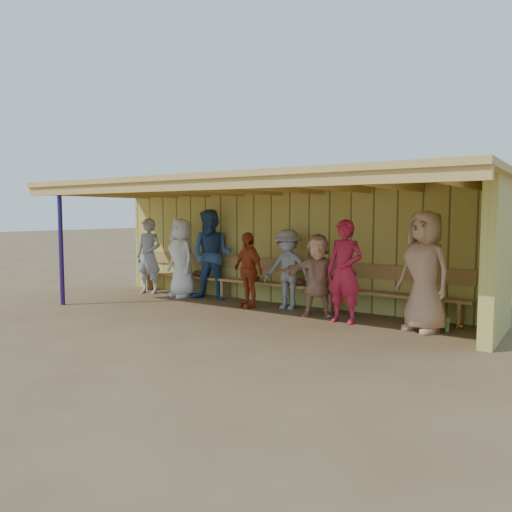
{
  "coord_description": "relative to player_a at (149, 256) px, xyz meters",
  "views": [
    {
      "loc": [
        5.33,
        -7.57,
        1.86
      ],
      "look_at": [
        0.0,
        0.35,
        1.05
      ],
      "focal_mm": 35.0,
      "sensor_mm": 36.0,
      "label": 1
    }
  ],
  "objects": [
    {
      "name": "player_c",
      "position": [
        1.71,
        0.2,
        0.1
      ],
      "size": [
        1.11,
        0.97,
        1.95
      ],
      "primitive_type": "imported",
      "rotation": [
        0.0,
        0.0,
        0.27
      ],
      "color": "#33548C",
      "rests_on": "ground"
    },
    {
      "name": "player_e",
      "position": [
        3.62,
        0.2,
        -0.1
      ],
      "size": [
        1.05,
        0.66,
        1.56
      ],
      "primitive_type": "imported",
      "rotation": [
        0.0,
        0.0,
        0.08
      ],
      "color": "gray",
      "rests_on": "ground"
    },
    {
      "name": "ground",
      "position": [
        3.18,
        -0.61,
        -0.88
      ],
      "size": [
        90.0,
        90.0,
        0.0
      ],
      "primitive_type": "plane",
      "color": "brown",
      "rests_on": "ground"
    },
    {
      "name": "dugout_structure",
      "position": [
        3.57,
        0.07,
        0.82
      ],
      "size": [
        8.8,
        3.2,
        2.5
      ],
      "color": "#CCBE57",
      "rests_on": "ground"
    },
    {
      "name": "dugout_equipment",
      "position": [
        3.16,
        0.37,
        -0.39
      ],
      "size": [
        5.85,
        0.62,
        0.8
      ],
      "color": "gold",
      "rests_on": "ground"
    },
    {
      "name": "bench",
      "position": [
        3.18,
        0.5,
        -0.35
      ],
      "size": [
        7.6,
        0.34,
        0.93
      ],
      "color": "tan",
      "rests_on": "ground"
    },
    {
      "name": "player_g",
      "position": [
        5.07,
        -0.36,
        0.01
      ],
      "size": [
        0.67,
        0.47,
        1.77
      ],
      "primitive_type": "imported",
      "rotation": [
        0.0,
        0.0,
        -0.07
      ],
      "color": "#B51D39",
      "rests_on": "ground"
    },
    {
      "name": "player_f",
      "position": [
        4.44,
        -0.13,
        -0.13
      ],
      "size": [
        1.45,
        0.99,
        1.5
      ],
      "primitive_type": "imported",
      "rotation": [
        0.0,
        0.0,
        0.44
      ],
      "color": "tan",
      "rests_on": "ground"
    },
    {
      "name": "player_a",
      "position": [
        0.0,
        0.0,
        0.0
      ],
      "size": [
        0.71,
        0.53,
        1.76
      ],
      "primitive_type": "imported",
      "rotation": [
        0.0,
        0.0,
        0.18
      ],
      "color": "#93949B",
      "rests_on": "ground"
    },
    {
      "name": "player_d",
      "position": [
        2.89,
        -0.11,
        -0.13
      ],
      "size": [
        0.95,
        0.65,
        1.5
      ],
      "primitive_type": "imported",
      "rotation": [
        0.0,
        0.0,
        -0.35
      ],
      "color": "#BA431D",
      "rests_on": "ground"
    },
    {
      "name": "player_h",
      "position": [
        6.36,
        -0.25,
        0.08
      ],
      "size": [
        1.1,
        0.94,
        1.91
      ],
      "primitive_type": "imported",
      "rotation": [
        0.0,
        0.0,
        -0.43
      ],
      "color": "tan",
      "rests_on": "ground"
    },
    {
      "name": "player_b",
      "position": [
        0.93,
        0.09,
        -0.0
      ],
      "size": [
        0.99,
        0.79,
        1.76
      ],
      "primitive_type": "imported",
      "rotation": [
        0.0,
        0.0,
        -0.31
      ],
      "color": "white",
      "rests_on": "ground"
    }
  ]
}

